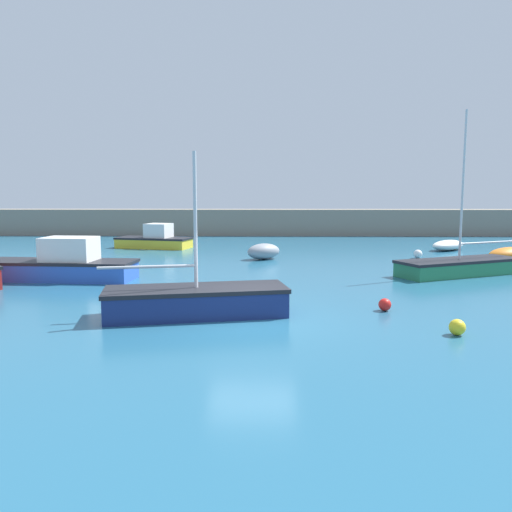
% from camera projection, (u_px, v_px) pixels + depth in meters
% --- Properties ---
extents(ground_plane, '(120.00, 120.00, 0.20)m').
position_uv_depth(ground_plane, '(252.00, 323.00, 14.12)').
color(ground_plane, '#235B7A').
extents(harbor_breakwater, '(49.04, 2.45, 2.19)m').
position_uv_depth(harbor_breakwater, '(261.00, 222.00, 42.53)').
color(harbor_breakwater, gray).
rests_on(harbor_breakwater, ground_plane).
extents(sailboat_tall_mast, '(5.99, 3.89, 7.04)m').
position_uv_depth(sailboat_tall_mast, '(459.00, 266.00, 21.70)').
color(sailboat_tall_mast, '#287A4C').
rests_on(sailboat_tall_mast, ground_plane).
extents(dinghy_near_pier, '(2.22, 2.00, 0.86)m').
position_uv_depth(dinghy_near_pier, '(264.00, 251.00, 26.86)').
color(dinghy_near_pier, gray).
rests_on(dinghy_near_pier, ground_plane).
extents(open_tender_yellow, '(3.05, 2.91, 0.64)m').
position_uv_depth(open_tender_yellow, '(448.00, 245.00, 31.15)').
color(open_tender_yellow, white).
rests_on(open_tender_yellow, ground_plane).
extents(cabin_cruiser_white, '(6.34, 2.30, 1.76)m').
position_uv_depth(cabin_cruiser_white, '(62.00, 265.00, 20.52)').
color(cabin_cruiser_white, '#2D56B7').
rests_on(cabin_cruiser_white, ground_plane).
extents(sailboat_short_mast, '(5.48, 2.74, 4.72)m').
position_uv_depth(sailboat_short_mast, '(196.00, 301.00, 14.50)').
color(sailboat_short_mast, navy).
rests_on(sailboat_short_mast, ground_plane).
extents(rowboat_blue_near, '(2.95, 2.16, 0.83)m').
position_uv_depth(rowboat_blue_near, '(511.00, 255.00, 25.34)').
color(rowboat_blue_near, orange).
rests_on(rowboat_blue_near, ground_plane).
extents(motorboat_with_cabin, '(5.12, 2.96, 1.59)m').
position_uv_depth(motorboat_with_cabin, '(155.00, 240.00, 32.45)').
color(motorboat_with_cabin, yellow).
rests_on(motorboat_with_cabin, ground_plane).
extents(mooring_buoy_white, '(0.47, 0.47, 0.47)m').
position_uv_depth(mooring_buoy_white, '(418.00, 254.00, 27.37)').
color(mooring_buoy_white, white).
rests_on(mooring_buoy_white, ground_plane).
extents(mooring_buoy_yellow, '(0.41, 0.41, 0.41)m').
position_uv_depth(mooring_buoy_yellow, '(457.00, 327.00, 12.51)').
color(mooring_buoy_yellow, yellow).
rests_on(mooring_buoy_yellow, ground_plane).
extents(mooring_buoy_red, '(0.38, 0.38, 0.38)m').
position_uv_depth(mooring_buoy_red, '(385.00, 305.00, 15.10)').
color(mooring_buoy_red, red).
rests_on(mooring_buoy_red, ground_plane).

